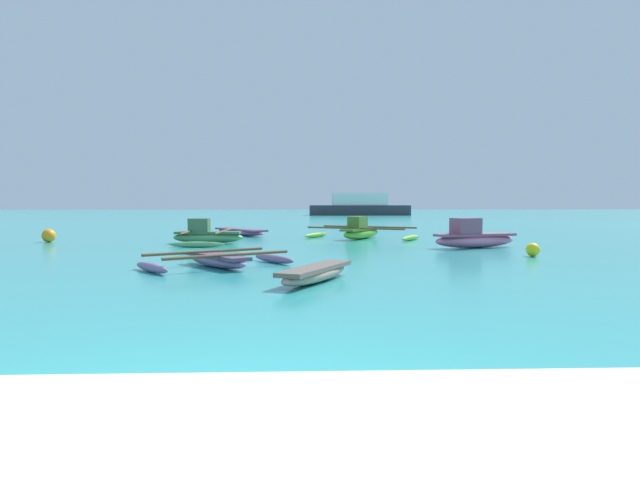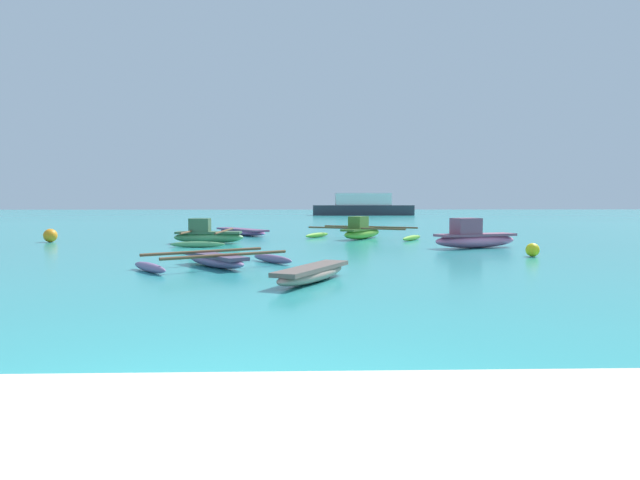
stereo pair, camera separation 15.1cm
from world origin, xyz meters
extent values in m
plane|color=teal|center=(0.00, 0.00, 0.00)|extent=(240.00, 240.00, 0.00)
ellipsoid|color=#AF64A4|center=(-2.09, 22.42, 0.14)|extent=(2.87, 3.70, 0.29)
cube|color=#6D4367|center=(-2.09, 22.42, 0.25)|extent=(2.66, 3.42, 0.08)
ellipsoid|color=tan|center=(0.82, 7.02, 0.15)|extent=(1.61, 2.64, 0.29)
cube|color=#6A584F|center=(0.82, 7.02, 0.25)|extent=(1.50, 2.44, 0.08)
ellipsoid|color=#6AB032|center=(3.10, 19.56, 0.22)|extent=(2.12, 3.08, 0.44)
cube|color=#476D28|center=(3.10, 19.56, 0.40)|extent=(1.97, 2.84, 0.08)
cube|color=#476D28|center=(2.90, 19.21, 0.68)|extent=(0.89, 1.03, 0.48)
cylinder|color=brown|center=(3.45, 20.18, 0.46)|extent=(3.66, 2.14, 0.07)
cylinder|color=brown|center=(2.74, 18.93, 0.46)|extent=(3.66, 2.14, 0.07)
ellipsoid|color=#6AB032|center=(1.28, 20.60, 0.10)|extent=(1.15, 1.81, 0.20)
ellipsoid|color=#6AB032|center=(4.91, 18.52, 0.10)|extent=(1.15, 1.81, 0.20)
ellipsoid|color=#5EA264|center=(-2.73, 17.16, 0.22)|extent=(2.54, 0.80, 0.43)
cube|color=#406643|center=(-2.73, 17.16, 0.39)|extent=(2.33, 0.76, 0.08)
cube|color=#406643|center=(-3.04, 17.17, 0.67)|extent=(0.72, 0.63, 0.47)
cylinder|color=brown|center=(-2.16, 17.14, 0.45)|extent=(0.19, 3.77, 0.07)
cylinder|color=brown|center=(-3.29, 17.17, 0.45)|extent=(0.19, 3.77, 0.07)
ellipsoid|color=#5EA264|center=(-2.67, 19.04, 0.10)|extent=(1.82, 0.26, 0.20)
ellipsoid|color=#5EA264|center=(-2.78, 15.27, 0.10)|extent=(1.82, 0.26, 0.20)
ellipsoid|color=slate|center=(-1.34, 9.51, 0.15)|extent=(1.86, 2.31, 0.30)
cube|color=#53435C|center=(-1.34, 9.51, 0.26)|extent=(1.72, 2.13, 0.08)
cylinder|color=brown|center=(-1.02, 9.06, 0.32)|extent=(2.54, 1.85, 0.07)
cylinder|color=brown|center=(-1.66, 9.96, 0.32)|extent=(2.54, 1.85, 0.07)
ellipsoid|color=slate|center=(-0.09, 10.41, 0.10)|extent=(1.14, 1.48, 0.20)
ellipsoid|color=slate|center=(-2.59, 8.61, 0.10)|extent=(1.14, 1.48, 0.20)
ellipsoid|color=pink|center=(6.27, 14.82, 0.23)|extent=(3.06, 1.67, 0.46)
cube|color=#864A62|center=(6.27, 14.82, 0.42)|extent=(2.83, 1.56, 0.08)
cube|color=#864A62|center=(5.92, 14.70, 0.72)|extent=(1.00, 0.87, 0.51)
sphere|color=#E54C2D|center=(7.17, 17.45, 0.22)|extent=(0.43, 0.43, 0.43)
sphere|color=orange|center=(-8.72, 17.96, 0.25)|extent=(0.50, 0.50, 0.50)
sphere|color=yellow|center=(6.91, 11.76, 0.19)|extent=(0.37, 0.37, 0.37)
cube|color=#2D333D|center=(7.80, 63.18, 0.58)|extent=(11.69, 2.57, 1.17)
cube|color=white|center=(7.80, 63.18, 1.87)|extent=(6.43, 2.19, 1.40)
camera|label=1|loc=(0.48, -3.47, 1.46)|focal=32.00mm
camera|label=2|loc=(0.63, -3.47, 1.46)|focal=32.00mm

